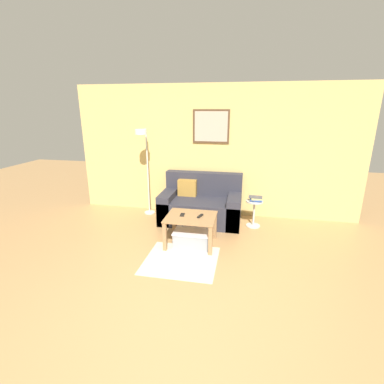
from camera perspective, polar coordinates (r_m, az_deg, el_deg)
name	(u,v)px	position (r m, az deg, el deg)	size (l,w,h in m)	color
ground_plane	(172,327)	(3.11, -4.02, -25.90)	(16.00, 16.00, 0.00)	tan
wall_back	(214,151)	(5.54, 4.55, 8.30)	(5.60, 0.09, 2.55)	#D6B76B
area_rug	(181,260)	(4.13, -2.28, -13.78)	(1.03, 0.96, 0.01)	beige
couch	(201,205)	(5.36, 1.86, -2.75)	(1.50, 0.88, 0.89)	#2D2D38
coffee_table	(191,222)	(4.40, -0.22, -6.18)	(0.77, 0.64, 0.48)	#997047
storage_bin	(193,238)	(4.47, 0.11, -9.43)	(0.58, 0.39, 0.25)	gray
floor_lamp	(144,152)	(5.40, -9.88, 8.03)	(0.22, 0.48, 1.73)	silver
side_table	(254,211)	(5.22, 12.59, -3.86)	(0.30, 0.30, 0.49)	silver
book_stack	(256,199)	(5.15, 13.00, -1.35)	(0.25, 0.19, 0.08)	#335199
remote_control	(200,216)	(4.35, 1.69, -4.93)	(0.04, 0.15, 0.02)	black
cell_phone	(182,215)	(4.42, -1.99, -4.68)	(0.07, 0.14, 0.01)	black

